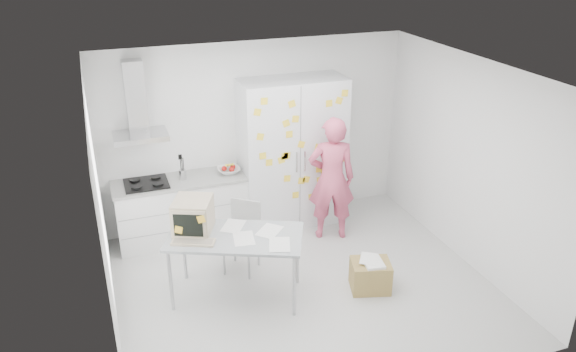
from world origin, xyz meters
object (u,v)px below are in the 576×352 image
object	(u,v)px
chair	(243,232)
desk	(208,225)
cardboard_box	(370,275)
person	(331,179)

from	to	relation	value
chair	desk	bearing A→B (deg)	-103.34
cardboard_box	person	bearing A→B (deg)	87.60
person	chair	size ratio (longest dim) A/B	1.94
chair	cardboard_box	xyz separation A→B (m)	(1.34, -1.00, -0.33)
chair	cardboard_box	distance (m)	1.70
chair	cardboard_box	bearing A→B (deg)	0.92
desk	cardboard_box	size ratio (longest dim) A/B	3.12
chair	cardboard_box	world-z (taller)	chair
person	desk	distance (m)	2.07
desk	cardboard_box	distance (m)	2.08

